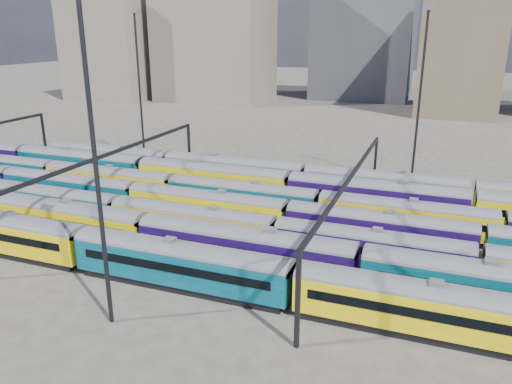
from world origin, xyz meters
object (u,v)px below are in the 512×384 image
(rake_1, at_px, (145,229))
(mast_2, at_px, (94,154))
(rake_0, at_px, (430,304))
(rake_2, at_px, (275,231))

(rake_1, bearing_deg, mast_2, -70.42)
(rake_1, bearing_deg, rake_0, -10.03)
(rake_0, xyz_separation_m, mast_2, (-24.01, -7.00, 11.20))
(mast_2, bearing_deg, rake_2, 63.99)
(rake_1, height_order, rake_2, rake_1)
(rake_1, relative_size, mast_2, 5.17)
(rake_0, relative_size, rake_1, 0.81)
(mast_2, bearing_deg, rake_1, 109.58)
(rake_2, bearing_deg, mast_2, -116.01)
(mast_2, bearing_deg, rake_0, 16.25)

